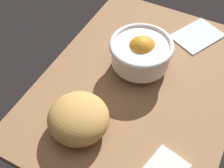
% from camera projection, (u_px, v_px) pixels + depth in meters
% --- Properties ---
extents(ground_plane, '(0.75, 0.55, 0.03)m').
position_uv_depth(ground_plane, '(140.00, 86.00, 0.91)').
color(ground_plane, olive).
extents(fruit_bowl, '(0.19, 0.19, 0.12)m').
position_uv_depth(fruit_bowl, '(141.00, 52.00, 0.89)').
color(fruit_bowl, white).
rests_on(fruit_bowl, ground).
extents(bread_loaf, '(0.22, 0.22, 0.09)m').
position_uv_depth(bread_loaf, '(79.00, 118.00, 0.76)').
color(bread_loaf, tan).
rests_on(bread_loaf, ground).
extents(napkin_spare, '(0.19, 0.17, 0.01)m').
position_uv_depth(napkin_spare, '(197.00, 35.00, 1.02)').
color(napkin_spare, silver).
rests_on(napkin_spare, ground).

